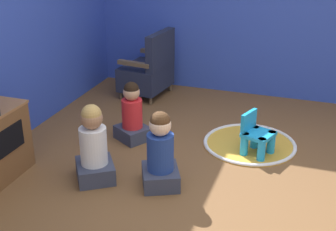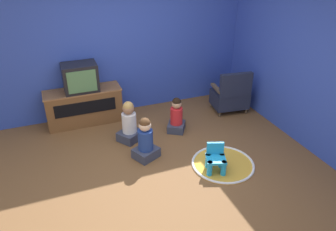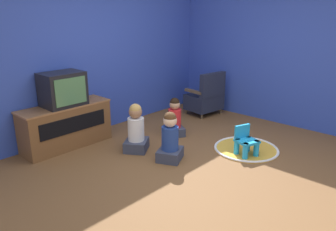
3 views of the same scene
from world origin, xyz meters
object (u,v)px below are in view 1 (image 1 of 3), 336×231
(yellow_kid_chair, at_px, (256,137))
(child_watching_right, at_px, (132,115))
(black_armchair, at_px, (149,71))
(child_watching_left, at_px, (160,154))
(child_watching_center, at_px, (94,148))

(yellow_kid_chair, xyz_separation_m, child_watching_right, (-0.09, 1.27, 0.09))
(black_armchair, relative_size, child_watching_left, 1.23)
(black_armchair, xyz_separation_m, child_watching_left, (-2.02, -0.89, -0.04))
(black_armchair, relative_size, child_watching_center, 1.20)
(child_watching_left, distance_m, child_watching_center, 0.59)
(yellow_kid_chair, xyz_separation_m, child_watching_center, (-0.94, 1.27, 0.13))
(black_armchair, relative_size, yellow_kid_chair, 2.00)
(child_watching_center, height_order, child_watching_right, child_watching_center)
(yellow_kid_chair, bearing_deg, child_watching_right, 113.56)
(child_watching_left, bearing_deg, black_armchair, -1.61)
(black_armchair, height_order, child_watching_center, black_armchair)
(black_armchair, distance_m, child_watching_center, 2.14)
(black_armchair, xyz_separation_m, child_watching_right, (-1.27, -0.31, -0.06))
(child_watching_center, relative_size, child_watching_right, 1.12)
(black_armchair, xyz_separation_m, yellow_kid_chair, (-1.18, -1.58, -0.15))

